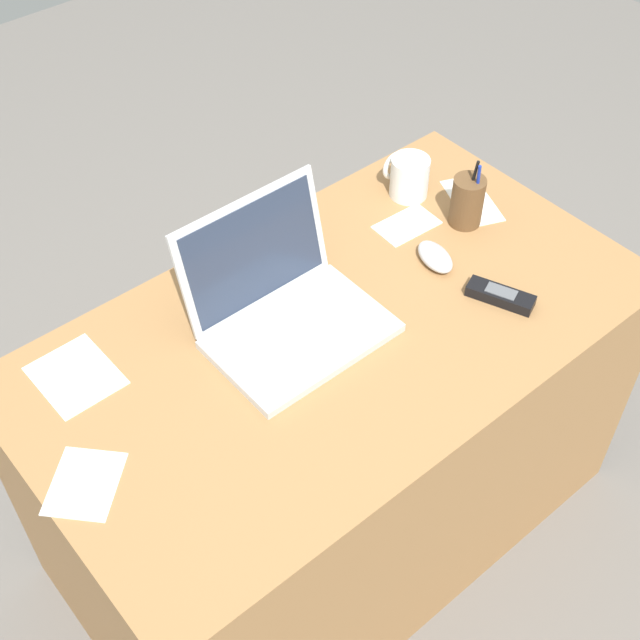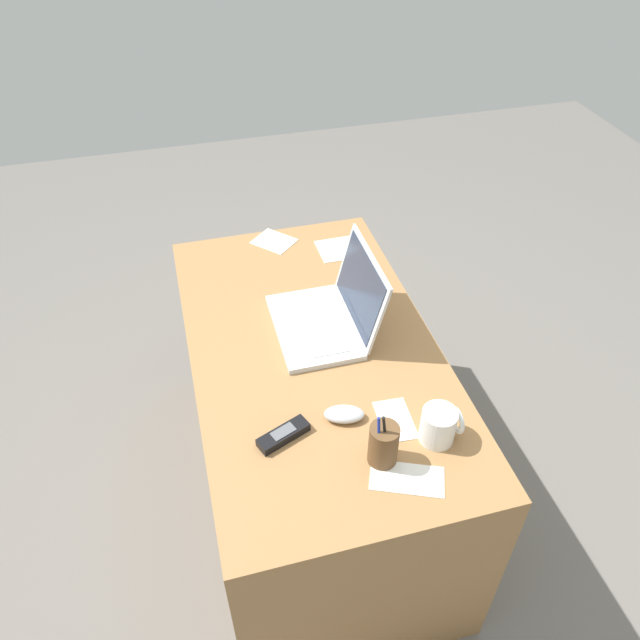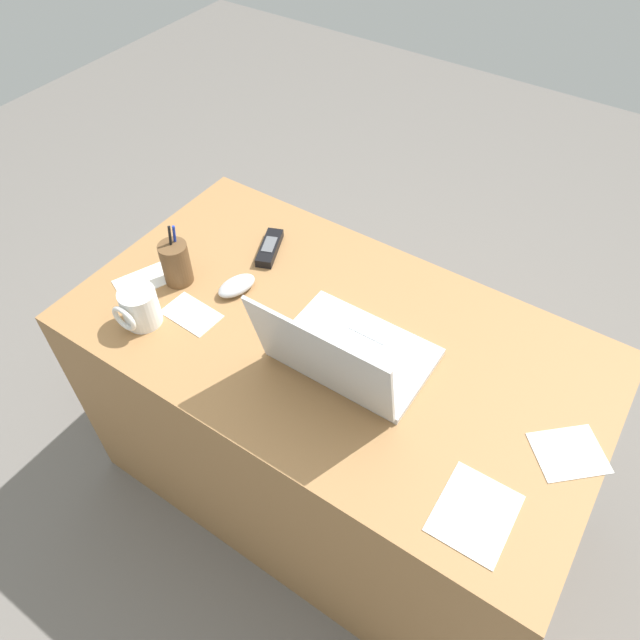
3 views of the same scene
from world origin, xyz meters
The scene contains 11 objects.
ground_plane centered at (0.00, 0.00, 0.00)m, with size 6.00×6.00×0.00m, color slate.
desk centered at (0.00, 0.00, 0.36)m, with size 1.28×0.72×0.72m, color #9E7042.
laptop centered at (-0.07, 0.07, 0.77)m, with size 0.34×0.29×0.25m.
computer_mouse centered at (0.29, 0.01, 0.74)m, with size 0.06×0.11×0.03m, color silver.
coffee_mug_white centered at (0.41, 0.22, 0.77)m, with size 0.09×0.10×0.10m.
cordless_phone centered at (0.31, -0.16, 0.73)m, with size 0.09×0.15×0.03m.
pen_holder centered at (0.44, 0.06, 0.78)m, with size 0.07×0.07×0.17m.
paper_note_near_laptop centered at (0.33, 0.14, 0.72)m, with size 0.14×0.09×0.00m, color white.
paper_note_left centered at (-0.57, 0.00, 0.72)m, with size 0.14×0.11×0.00m, color white.
paper_note_right centered at (0.51, 0.10, 0.72)m, with size 0.09×0.18×0.00m, color white.
paper_note_front centered at (-0.46, 0.22, 0.72)m, with size 0.14×0.17×0.00m, color white.
Camera 2 is at (1.28, -0.32, 1.98)m, focal length 34.64 mm.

